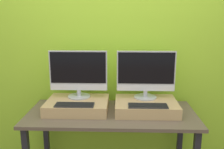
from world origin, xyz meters
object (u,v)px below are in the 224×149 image
object	(u,v)px
monitor_left	(78,73)
monitor_right	(146,74)
keyboard_left	(75,105)
keyboard_right	(148,106)

from	to	relation	value
monitor_left	monitor_right	distance (m)	0.64
keyboard_left	keyboard_right	size ratio (longest dim) A/B	1.00
keyboard_right	keyboard_left	bearing A→B (deg)	180.00
monitor_right	monitor_left	bearing A→B (deg)	180.00
monitor_left	keyboard_left	distance (m)	0.33
keyboard_right	monitor_left	bearing A→B (deg)	159.20
keyboard_left	keyboard_right	distance (m)	0.64
monitor_right	keyboard_left	bearing A→B (deg)	-159.20
monitor_left	monitor_right	bearing A→B (deg)	0.00
monitor_left	keyboard_left	bearing A→B (deg)	-90.00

